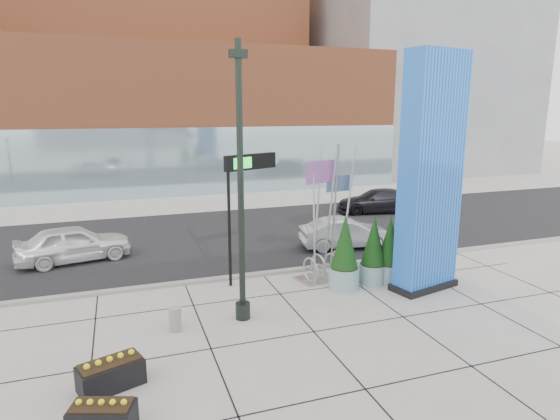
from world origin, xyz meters
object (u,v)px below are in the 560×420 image
object	(u,v)px
public_art_sculpture	(326,244)
car_silver_mid	(345,234)
blue_pylon	(431,179)
lamp_post	(241,212)
car_white_west	(74,244)
overhead_street_sign	(251,174)
concrete_bollard	(175,319)

from	to	relation	value
public_art_sculpture	car_silver_mid	distance (m)	4.13
blue_pylon	lamp_post	world-z (taller)	blue_pylon
public_art_sculpture	car_white_west	bearing A→B (deg)	137.24
car_white_west	lamp_post	bearing A→B (deg)	-157.37
lamp_post	overhead_street_sign	bearing A→B (deg)	68.92
blue_pylon	public_art_sculpture	world-z (taller)	blue_pylon
lamp_post	public_art_sculpture	size ratio (longest dim) A/B	1.61
blue_pylon	car_silver_mid	xyz separation A→B (m)	(-0.40, 5.38, -3.28)
lamp_post	car_silver_mid	size ratio (longest dim) A/B	1.96
concrete_bollard	lamp_post	bearing A→B (deg)	4.23
car_silver_mid	overhead_street_sign	bearing A→B (deg)	126.87
blue_pylon	concrete_bollard	xyz separation A→B (m)	(-8.84, -0.46, -3.61)
concrete_bollard	car_white_west	world-z (taller)	car_white_west
public_art_sculpture	lamp_post	bearing A→B (deg)	-161.04
blue_pylon	public_art_sculpture	distance (m)	4.45
lamp_post	public_art_sculpture	world-z (taller)	lamp_post
blue_pylon	public_art_sculpture	xyz separation A→B (m)	(-2.88, 2.14, -2.63)
lamp_post	car_silver_mid	world-z (taller)	lamp_post
overhead_street_sign	public_art_sculpture	bearing A→B (deg)	-29.87
overhead_street_sign	car_white_west	size ratio (longest dim) A/B	1.04
overhead_street_sign	car_white_west	world-z (taller)	overhead_street_sign
blue_pylon	lamp_post	size ratio (longest dim) A/B	1.00
concrete_bollard	car_white_west	size ratio (longest dim) A/B	0.16
public_art_sculpture	overhead_street_sign	distance (m)	3.93
blue_pylon	car_silver_mid	bearing A→B (deg)	80.87
blue_pylon	car_white_west	size ratio (longest dim) A/B	1.81
concrete_bollard	car_white_west	xyz separation A→B (m)	(-3.24, 7.81, 0.42)
public_art_sculpture	car_silver_mid	xyz separation A→B (m)	(2.48, 3.24, -0.65)
blue_pylon	concrete_bollard	size ratio (longest dim) A/B	11.51
blue_pylon	public_art_sculpture	size ratio (longest dim) A/B	1.61
blue_pylon	lamp_post	xyz separation A→B (m)	(-6.78, -0.31, -0.61)
overhead_street_sign	car_silver_mid	xyz separation A→B (m)	(5.30, 2.89, -3.37)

